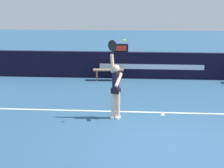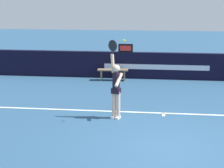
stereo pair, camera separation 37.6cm
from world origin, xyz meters
The scene contains 7 objects.
ground_plane centered at (0.00, 0.00, 0.00)m, with size 60.00×60.00×0.00m, color #2A4E6E.
court_lines centered at (0.00, -0.24, 0.00)m, with size 11.51×5.86×0.00m.
back_wall centered at (0.00, 7.49, 0.60)m, with size 15.70×0.26×1.19m.
speed_display centered at (-1.60, 7.49, 1.37)m, with size 0.65×0.15×0.37m.
tennis_player centered at (-1.47, 1.98, 1.00)m, with size 0.47×0.47×2.42m.
tennis_ball centered at (-1.21, 1.64, 2.44)m, with size 0.07×0.07×0.07m.
courtside_bench_near centered at (-2.12, 6.93, 0.37)m, with size 1.36×0.44×0.50m.
Camera 2 is at (-0.42, -8.33, 3.68)m, focal length 57.01 mm.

